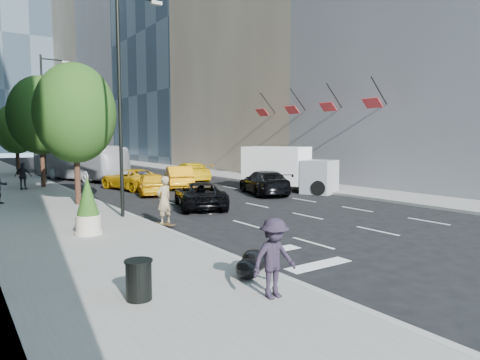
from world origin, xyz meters
TOP-DOWN VIEW (x-y plane):
  - ground at (0.00, 0.00)m, footprint 160.00×160.00m
  - sidewalk_left at (-9.00, 30.00)m, footprint 6.00×120.00m
  - sidewalk_right at (10.00, 30.00)m, footprint 4.00×120.00m
  - tower_right_mid at (22.00, 74.00)m, footprint 20.00×24.00m
  - tower_right_far at (22.00, 98.00)m, footprint 20.00×24.00m
  - lamp_near at (-6.32, 4.00)m, footprint 2.13×0.22m
  - lamp_far at (-6.32, 22.00)m, footprint 2.13×0.22m
  - tree_near at (-7.20, 9.00)m, footprint 4.20×4.20m
  - tree_mid at (-7.20, 19.00)m, footprint 4.50×4.50m
  - tree_far at (-7.20, 32.00)m, footprint 3.90×3.90m
  - traffic_signal at (-6.40, 40.00)m, footprint 2.48×0.53m
  - facade_flags at (10.64, 10.00)m, footprint 1.85×13.30m
  - skateboarder at (-5.60, 1.50)m, footprint 0.83×0.67m
  - black_sedan_lincoln at (-2.00, 5.00)m, footprint 3.86×5.45m
  - black_sedan_mercedes at (4.20, 7.45)m, footprint 3.85×5.86m
  - taxi_a at (-2.00, 11.50)m, footprint 2.86×4.64m
  - taxi_b at (1.20, 14.00)m, footprint 3.28×5.27m
  - taxi_c at (-2.00, 15.13)m, footprint 3.57×5.76m
  - taxi_d at (4.20, 18.05)m, footprint 2.74×5.75m
  - city_bus at (-3.20, 25.01)m, footprint 5.93×11.75m
  - box_truck at (6.66, 8.05)m, footprint 4.63×6.82m
  - pedestrian_b at (-8.64, 18.00)m, footprint 1.18×0.89m
  - pedestrian_c at (-7.12, -7.56)m, footprint 1.14×0.66m
  - trash_can at (-9.60, -6.00)m, footprint 0.56×0.56m
  - planter_shrub at (-8.74, 1.20)m, footprint 0.89×0.89m
  - garbage_bags at (-6.55, -5.96)m, footprint 1.17×1.13m

SIDE VIEW (x-z plane):
  - ground at x=0.00m, z-range 0.00..0.00m
  - sidewalk_left at x=-9.00m, z-range 0.00..0.15m
  - sidewalk_right at x=10.00m, z-range 0.00..0.15m
  - garbage_bags at x=-6.55m, z-range 0.14..0.72m
  - trash_can at x=-9.60m, z-range 0.15..0.99m
  - black_sedan_lincoln at x=-2.00m, z-range 0.00..1.38m
  - taxi_a at x=-2.00m, z-range 0.00..1.48m
  - taxi_c at x=-2.00m, z-range 0.00..1.49m
  - black_sedan_mercedes at x=4.20m, z-range 0.00..1.58m
  - taxi_d at x=4.20m, z-range 0.00..1.62m
  - taxi_b at x=1.20m, z-range 0.00..1.64m
  - skateboarder at x=-5.60m, z-range 0.00..1.97m
  - pedestrian_c at x=-7.12m, z-range 0.15..1.92m
  - pedestrian_b at x=-8.64m, z-range 0.15..2.02m
  - planter_shrub at x=-8.74m, z-range 0.10..2.23m
  - box_truck at x=6.66m, z-range 0.03..3.11m
  - city_bus at x=-3.20m, z-range 0.00..3.20m
  - traffic_signal at x=-6.40m, z-range 1.63..6.83m
  - tree_far at x=-7.20m, z-range 1.16..8.09m
  - tree_near at x=-7.20m, z-range 1.24..8.70m
  - tree_mid at x=-7.20m, z-range 1.32..9.31m
  - lamp_near at x=-6.32m, z-range 0.81..10.81m
  - lamp_far at x=-6.32m, z-range 0.81..10.81m
  - facade_flags at x=10.64m, z-range 5.16..7.21m
  - tower_right_far at x=22.00m, z-range 0.00..50.00m
  - tower_right_mid at x=22.00m, z-range 0.00..65.00m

